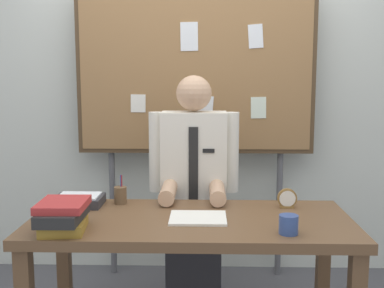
{
  "coord_description": "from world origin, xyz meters",
  "views": [
    {
      "loc": [
        0.07,
        -2.31,
        1.46
      ],
      "look_at": [
        0.0,
        0.18,
        1.11
      ],
      "focal_mm": 44.64,
      "sensor_mm": 36.0,
      "label": 1
    }
  ],
  "objects_px": {
    "person": "(194,202)",
    "open_notebook": "(198,218)",
    "desk_clock": "(287,199)",
    "desk": "(191,237)",
    "coffee_mug": "(289,225)",
    "pen_holder": "(120,195)",
    "book_stack": "(63,216)",
    "bulletin_board": "(196,72)",
    "paper_tray": "(79,200)"
  },
  "relations": [
    {
      "from": "person",
      "to": "open_notebook",
      "type": "distance_m",
      "value": 0.6
    },
    {
      "from": "desk_clock",
      "to": "open_notebook",
      "type": "bearing_deg",
      "value": -155.21
    },
    {
      "from": "desk_clock",
      "to": "desk",
      "type": "bearing_deg",
      "value": -158.64
    },
    {
      "from": "person",
      "to": "coffee_mug",
      "type": "bearing_deg",
      "value": -61.09
    },
    {
      "from": "pen_holder",
      "to": "desk",
      "type": "bearing_deg",
      "value": -33.03
    },
    {
      "from": "book_stack",
      "to": "pen_holder",
      "type": "bearing_deg",
      "value": 69.07
    },
    {
      "from": "open_notebook",
      "to": "bulletin_board",
      "type": "bearing_deg",
      "value": 91.87
    },
    {
      "from": "person",
      "to": "open_notebook",
      "type": "xyz_separation_m",
      "value": [
        0.04,
        -0.6,
        0.08
      ]
    },
    {
      "from": "desk_clock",
      "to": "pen_holder",
      "type": "height_order",
      "value": "pen_holder"
    },
    {
      "from": "book_stack",
      "to": "open_notebook",
      "type": "bearing_deg",
      "value": 17.31
    },
    {
      "from": "person",
      "to": "desk_clock",
      "type": "xyz_separation_m",
      "value": [
        0.51,
        -0.38,
        0.12
      ]
    },
    {
      "from": "person",
      "to": "pen_holder",
      "type": "height_order",
      "value": "person"
    },
    {
      "from": "desk_clock",
      "to": "coffee_mug",
      "type": "relative_size",
      "value": 1.21
    },
    {
      "from": "person",
      "to": "pen_holder",
      "type": "bearing_deg",
      "value": -141.86
    },
    {
      "from": "desk",
      "to": "desk_clock",
      "type": "height_order",
      "value": "desk_clock"
    },
    {
      "from": "open_notebook",
      "to": "pen_holder",
      "type": "relative_size",
      "value": 1.76
    },
    {
      "from": "open_notebook",
      "to": "pen_holder",
      "type": "bearing_deg",
      "value": 147.24
    },
    {
      "from": "person",
      "to": "book_stack",
      "type": "distance_m",
      "value": 0.99
    },
    {
      "from": "book_stack",
      "to": "coffee_mug",
      "type": "height_order",
      "value": "book_stack"
    },
    {
      "from": "book_stack",
      "to": "paper_tray",
      "type": "height_order",
      "value": "book_stack"
    },
    {
      "from": "desk",
      "to": "open_notebook",
      "type": "xyz_separation_m",
      "value": [
        0.04,
        -0.02,
        0.1
      ]
    },
    {
      "from": "book_stack",
      "to": "pen_holder",
      "type": "height_order",
      "value": "pen_holder"
    },
    {
      "from": "desk",
      "to": "coffee_mug",
      "type": "bearing_deg",
      "value": -27.47
    },
    {
      "from": "paper_tray",
      "to": "desk",
      "type": "bearing_deg",
      "value": -19.28
    },
    {
      "from": "book_stack",
      "to": "paper_tray",
      "type": "distance_m",
      "value": 0.44
    },
    {
      "from": "desk_clock",
      "to": "person",
      "type": "bearing_deg",
      "value": 143.77
    },
    {
      "from": "open_notebook",
      "to": "paper_tray",
      "type": "bearing_deg",
      "value": 160.13
    },
    {
      "from": "book_stack",
      "to": "desk_clock",
      "type": "height_order",
      "value": "book_stack"
    },
    {
      "from": "bulletin_board",
      "to": "desk",
      "type": "bearing_deg",
      "value": -90.01
    },
    {
      "from": "desk",
      "to": "pen_holder",
      "type": "distance_m",
      "value": 0.5
    },
    {
      "from": "person",
      "to": "book_stack",
      "type": "bearing_deg",
      "value": -126.45
    },
    {
      "from": "person",
      "to": "open_notebook",
      "type": "height_order",
      "value": "person"
    },
    {
      "from": "desk",
      "to": "desk_clock",
      "type": "bearing_deg",
      "value": 21.36
    },
    {
      "from": "book_stack",
      "to": "open_notebook",
      "type": "relative_size",
      "value": 1.04
    },
    {
      "from": "desk",
      "to": "coffee_mug",
      "type": "height_order",
      "value": "coffee_mug"
    },
    {
      "from": "person",
      "to": "paper_tray",
      "type": "xyz_separation_m",
      "value": [
        -0.62,
        -0.36,
        0.1
      ]
    },
    {
      "from": "coffee_mug",
      "to": "pen_holder",
      "type": "relative_size",
      "value": 0.54
    },
    {
      "from": "desk",
      "to": "pen_holder",
      "type": "xyz_separation_m",
      "value": [
        -0.4,
        0.26,
        0.15
      ]
    },
    {
      "from": "book_stack",
      "to": "desk_clock",
      "type": "xyz_separation_m",
      "value": [
        1.1,
        0.41,
        -0.02
      ]
    },
    {
      "from": "pen_holder",
      "to": "paper_tray",
      "type": "height_order",
      "value": "pen_holder"
    },
    {
      "from": "paper_tray",
      "to": "bulletin_board",
      "type": "bearing_deg",
      "value": 53.19
    },
    {
      "from": "person",
      "to": "coffee_mug",
      "type": "xyz_separation_m",
      "value": [
        0.45,
        -0.81,
        0.11
      ]
    },
    {
      "from": "desk",
      "to": "open_notebook",
      "type": "relative_size",
      "value": 5.73
    },
    {
      "from": "book_stack",
      "to": "desk_clock",
      "type": "relative_size",
      "value": 2.76
    },
    {
      "from": "bulletin_board",
      "to": "open_notebook",
      "type": "relative_size",
      "value": 7.51
    },
    {
      "from": "desk_clock",
      "to": "bulletin_board",
      "type": "bearing_deg",
      "value": 121.02
    },
    {
      "from": "paper_tray",
      "to": "desk_clock",
      "type": "bearing_deg",
      "value": -0.9
    },
    {
      "from": "coffee_mug",
      "to": "paper_tray",
      "type": "bearing_deg",
      "value": 157.19
    },
    {
      "from": "bulletin_board",
      "to": "paper_tray",
      "type": "relative_size",
      "value": 8.11
    },
    {
      "from": "coffee_mug",
      "to": "pen_holder",
      "type": "distance_m",
      "value": 0.98
    }
  ]
}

